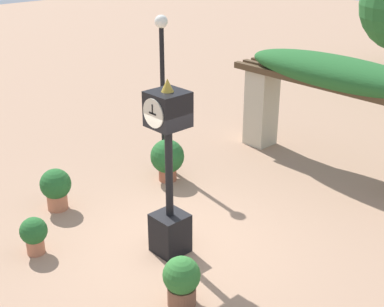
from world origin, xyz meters
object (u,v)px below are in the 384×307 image
pedestal_clock (169,175)px  potted_plant_far_right (56,187)px  potted_plant_far_left (34,234)px  lamp_post (162,71)px  potted_plant_near_left (167,158)px  potted_plant_near_right (182,280)px

pedestal_clock → potted_plant_far_right: bearing=-165.6°
potted_plant_far_left → potted_plant_far_right: bearing=136.5°
potted_plant_far_left → lamp_post: size_ratio=0.20×
potted_plant_near_left → pedestal_clock: bearing=-39.4°
potted_plant_near_left → potted_plant_far_right: 2.45m
lamp_post → potted_plant_near_right: bearing=-37.0°
pedestal_clock → lamp_post: (-2.69, 2.12, 0.82)m
potted_plant_near_left → lamp_post: size_ratio=0.27×
pedestal_clock → lamp_post: 3.52m
lamp_post → potted_plant_far_right: bearing=-88.2°
potted_plant_near_left → potted_plant_far_left: potted_plant_near_left is taller
lamp_post → pedestal_clock: bearing=-38.3°
potted_plant_far_right → potted_plant_near_left: bearing=78.5°
potted_plant_far_right → lamp_post: size_ratio=0.25×
pedestal_clock → potted_plant_far_left: bearing=-131.1°
potted_plant_near_right → potted_plant_far_left: (-2.66, -0.94, -0.04)m
potted_plant_near_right → potted_plant_far_right: (-3.76, 0.11, 0.05)m
pedestal_clock → lamp_post: bearing=141.7°
pedestal_clock → potted_plant_far_right: 2.86m
potted_plant_near_right → potted_plant_far_right: bearing=178.4°
potted_plant_near_left → lamp_post: bearing=146.0°
potted_plant_near_left → potted_plant_near_right: (3.27, -2.51, -0.10)m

